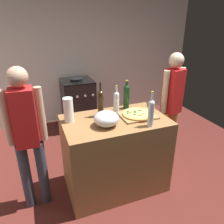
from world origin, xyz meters
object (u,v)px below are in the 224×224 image
Objects in this scene: paper_towel_roll at (68,110)px; stove at (78,103)px; wine_bottle_dark at (101,102)px; wine_bottle_clear at (116,102)px; person_in_stripes at (27,134)px; mixing_bowl at (106,119)px; wine_bottle_green at (126,96)px; wine_bottle_amber at (151,112)px; pizza at (138,114)px; person_in_red at (171,104)px.

paper_towel_roll is 0.29× the size of stove.
wine_bottle_clear is at bearing 2.42° from wine_bottle_dark.
wine_bottle_dark is 0.84m from person_in_stripes.
wine_bottle_green is at bearing 42.96° from mixing_bowl.
wine_bottle_amber reaches higher than wine_bottle_green.
wine_bottle_amber reaches higher than pizza.
wine_bottle_clear reaches higher than stove.
mixing_bowl is 0.27m from wine_bottle_dark.
paper_towel_roll is at bearing 168.86° from pizza.
paper_towel_roll is at bearing -178.14° from wine_bottle_dark.
stove is (-0.32, 2.09, -0.62)m from wine_bottle_amber.
pizza is at bearing 12.97° from mixing_bowl.
wine_bottle_green is (-0.03, 0.53, 0.01)m from wine_bottle_amber.
wine_bottle_amber is 0.53m from wine_bottle_green.
stove is (0.45, 1.67, -0.59)m from paper_towel_roll.
mixing_bowl is 0.28× the size of stove.
stove is (-0.28, 1.55, -0.62)m from wine_bottle_green.
wine_bottle_dark is 0.25× the size of person_in_red.
person_in_stripes is (-1.00, -0.12, -0.17)m from wine_bottle_clear.
person_in_stripes is at bearing -173.26° from wine_bottle_clear.
wine_bottle_dark is at bearing 7.78° from person_in_stripes.
person_in_stripes is at bearing -172.22° from wine_bottle_dark.
mixing_bowl is 0.80m from person_in_stripes.
wine_bottle_dark reaches higher than paper_towel_roll.
pizza is 0.23× the size of person_in_stripes.
person_in_stripes is (-1.18, -0.22, -0.18)m from wine_bottle_green.
person_in_red is at bearing 38.68° from wine_bottle_amber.
stove is at bearing 74.80° from paper_towel_roll.
wine_bottle_amber is 0.24× the size of person_in_red.
wine_bottle_clear is 1.76m from stove.
person_in_red is at bearing 4.12° from wine_bottle_dark.
person_in_red is at bearing 20.46° from pizza.
wine_bottle_amber is at bearing -86.59° from wine_bottle_green.
wine_bottle_dark is at bearing -163.50° from wine_bottle_green.
pizza is 0.99× the size of wine_bottle_green.
person_in_red is at bearing 5.74° from person_in_stripes.
wine_bottle_clear is 0.22× the size of person_in_stripes.
wine_bottle_clear is at bearing 139.29° from pizza.
person_in_stripes is at bearing 169.37° from mixing_bowl.
wine_bottle_amber is at bearing -81.40° from stove.
wine_bottle_amber is 0.82m from person_in_red.
wine_bottle_green is at bearing 9.36° from paper_towel_roll.
stove is 1.89m from person_in_red.
wine_bottle_amber is at bearing -87.86° from pizza.
pizza is at bearing -80.49° from stove.
pizza is 0.37× the size of stove.
wine_bottle_dark is (-0.39, 0.16, 0.14)m from pizza.
paper_towel_roll is 0.48m from person_in_stripes.
wine_bottle_green is at bearing 176.84° from person_in_red.
wine_bottle_dark is (-0.40, 0.42, 0.01)m from wine_bottle_amber.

